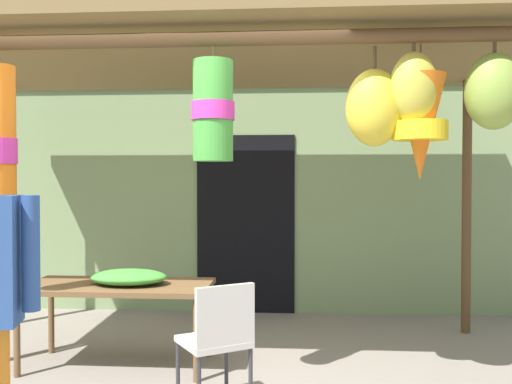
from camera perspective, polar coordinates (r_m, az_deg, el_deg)
shop_facade at (r=6.56m, az=-3.71°, el=6.86°), size 9.21×0.29×4.29m
market_stall_canopy at (r=4.68m, az=-2.11°, el=12.23°), size 5.10×2.32×2.71m
display_table at (r=4.74m, az=-13.72°, el=-9.73°), size 1.48×0.70×0.67m
flower_heap_on_table at (r=4.66m, az=-12.57°, el=-8.36°), size 0.61×0.43×0.12m
folding_chair at (r=3.77m, az=-3.81°, el=-14.15°), size 0.55×0.55×0.84m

